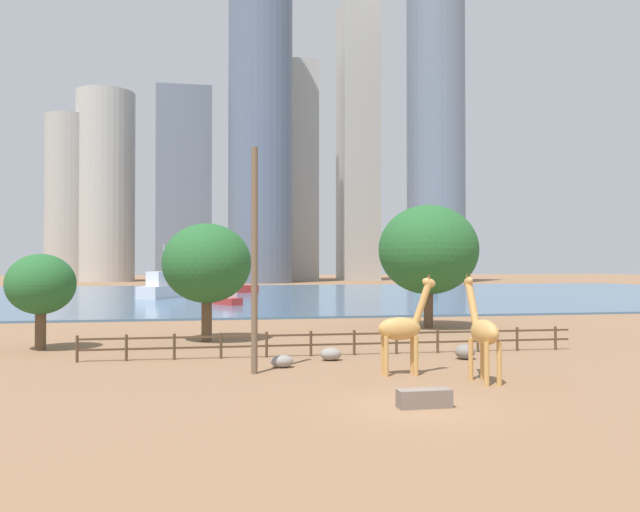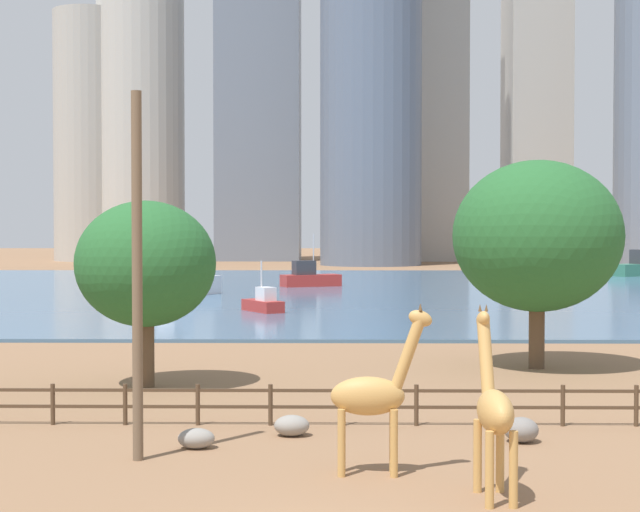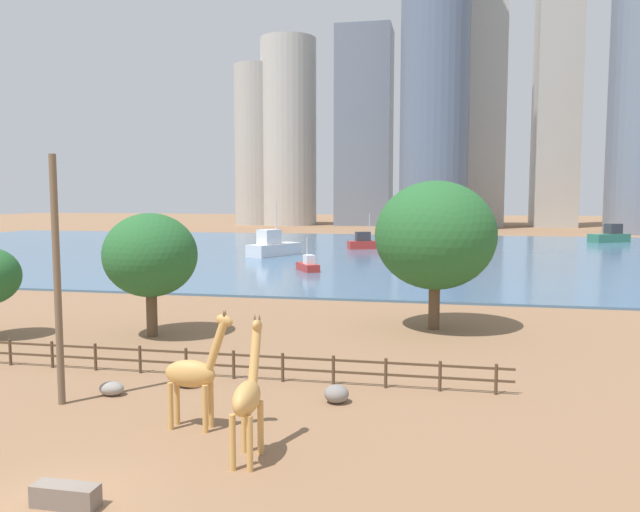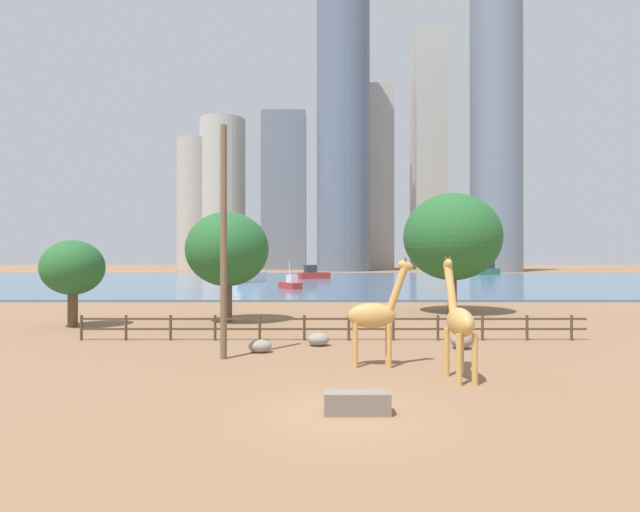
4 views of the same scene
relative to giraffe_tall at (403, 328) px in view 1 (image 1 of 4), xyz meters
The scene contains 24 objects.
ground_plane 74.15m from the giraffe_tall, 91.15° to the left, with size 400.00×400.00×0.00m, color #8C6647.
harbor_water 71.15m from the giraffe_tall, 91.19° to the left, with size 180.00×86.00×0.20m, color #476B8C.
giraffe_tall is the anchor object (origin of this frame).
giraffe_companion 3.43m from the giraffe_tall, 38.49° to the right, with size 0.86×2.74×4.39m.
utility_pole 7.05m from the giraffe_tall, 167.00° to the left, with size 0.28×0.28×9.87m, color brown.
boulder_near_fence 5.91m from the giraffe_tall, 149.79° to the left, with size 1.05×0.76×0.57m, color gray.
boulder_by_pole 5.34m from the giraffe_tall, 116.44° to the left, with size 1.06×0.84×0.63m, color gray.
boulder_small 6.06m from the giraffe_tall, 40.25° to the left, with size 1.00×0.97×0.73m, color gray.
feeding_trough 6.31m from the giraffe_tall, 101.03° to the right, with size 1.80×0.60×0.60m, color #72665B.
enclosure_fence 6.45m from the giraffe_tall, 104.98° to the left, with size 26.12×0.14×1.30m.
tree_left_large 20.75m from the giraffe_tall, 66.90° to the left, with size 7.45×7.45×9.23m.
tree_center_broad 16.04m from the giraffe_tall, 121.79° to the left, with size 5.47×5.47×7.30m.
tree_right_tall 20.68m from the giraffe_tall, 147.54° to the left, with size 3.74×3.74×5.34m.
boat_ferry 76.17m from the giraffe_tall, 92.62° to the left, with size 6.42×4.34×5.44m.
boat_sailboat 63.80m from the giraffe_tall, 103.23° to the left, with size 6.38×8.70×7.42m.
boat_tug 105.91m from the giraffe_tall, 69.32° to the left, with size 7.75×6.32×3.29m.
boat_barge 46.09m from the giraffe_tall, 97.53° to the left, with size 3.35×4.23×3.65m.
skyline_tower_needle 165.67m from the giraffe_tall, 95.35° to the left, with size 15.79×13.43×56.68m, color slate.
skyline_block_central 172.80m from the giraffe_tall, 77.01° to the left, with size 11.29×13.51×86.46m, color #B7B2A8.
skyline_tower_glass 168.51m from the giraffe_tall, 106.33° to the left, with size 13.66×13.66×46.92m, color #ADA89E.
skyline_block_left 146.09m from the giraffe_tall, 87.83° to the left, with size 16.92×16.92×91.75m, color slate.
skyline_block_right 147.71m from the giraffe_tall, 68.70° to the left, with size 15.48×15.48×85.08m, color slate.
skyline_tower_short 166.03m from the giraffe_tall, 103.12° to the left, with size 16.33×16.33×53.97m, color #B7B2A8.
skyline_block_wide 164.96m from the giraffe_tall, 84.47° to the left, with size 16.71×11.55×66.04m, color #B7B2A8.
Camera 1 is at (-6.73, -19.84, 4.72)m, focal length 35.00 mm.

